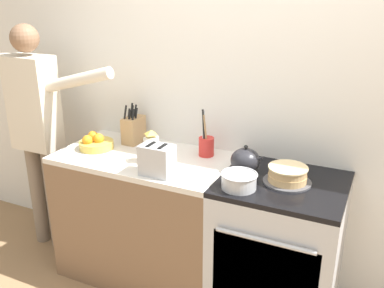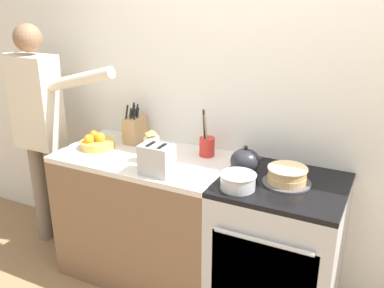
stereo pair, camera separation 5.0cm
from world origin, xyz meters
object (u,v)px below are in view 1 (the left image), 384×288
(knife_block, at_px, (134,129))
(fruit_bowl, at_px, (96,143))
(person_baker, at_px, (37,121))
(mixing_bowl, at_px, (239,181))
(tea_kettle, at_px, (246,161))
(toaster, at_px, (157,160))
(stove_range, at_px, (278,249))
(layer_cake, at_px, (288,175))
(milk_carton, at_px, (151,147))
(utensil_crock, at_px, (206,145))

(knife_block, xyz_separation_m, fruit_bowl, (-0.17, -0.21, -0.06))
(knife_block, distance_m, person_baker, 0.73)
(mixing_bowl, bearing_deg, tea_kettle, 99.48)
(toaster, relative_size, person_baker, 0.12)
(stove_range, height_order, fruit_bowl, fruit_bowl)
(layer_cake, bearing_deg, person_baker, -179.69)
(knife_block, distance_m, milk_carton, 0.39)
(tea_kettle, height_order, toaster, toaster)
(stove_range, distance_m, knife_block, 1.25)
(stove_range, xyz_separation_m, tea_kettle, (-0.24, 0.03, 0.52))
(fruit_bowl, relative_size, toaster, 1.12)
(mixing_bowl, xyz_separation_m, utensil_crock, (-0.35, 0.36, 0.03))
(tea_kettle, distance_m, milk_carton, 0.59)
(layer_cake, relative_size, fruit_bowl, 1.17)
(layer_cake, xyz_separation_m, fruit_bowl, (-1.31, -0.02, -0.01))
(fruit_bowl, bearing_deg, layer_cake, 1.06)
(tea_kettle, height_order, utensil_crock, utensil_crock)
(mixing_bowl, bearing_deg, fruit_bowl, 171.68)
(milk_carton, bearing_deg, tea_kettle, 10.06)
(tea_kettle, relative_size, knife_block, 0.78)
(layer_cake, height_order, tea_kettle, tea_kettle)
(fruit_bowl, height_order, toaster, toaster)
(tea_kettle, xyz_separation_m, knife_block, (-0.88, 0.16, 0.02))
(layer_cake, height_order, fruit_bowl, fruit_bowl)
(mixing_bowl, bearing_deg, knife_block, 157.86)
(mixing_bowl, distance_m, utensil_crock, 0.50)
(layer_cake, bearing_deg, utensil_crock, 162.79)
(knife_block, height_order, person_baker, person_baker)
(tea_kettle, distance_m, person_baker, 1.58)
(mixing_bowl, xyz_separation_m, person_baker, (-1.61, 0.17, 0.08))
(mixing_bowl, bearing_deg, layer_cake, 39.27)
(stove_range, height_order, milk_carton, milk_carton)
(layer_cake, distance_m, utensil_crock, 0.60)
(toaster, bearing_deg, knife_block, 136.04)
(layer_cake, distance_m, mixing_bowl, 0.29)
(fruit_bowl, bearing_deg, tea_kettle, 3.10)
(utensil_crock, xyz_separation_m, person_baker, (-1.26, -0.19, 0.05))
(tea_kettle, xyz_separation_m, utensil_crock, (-0.32, 0.15, -0.00))
(layer_cake, xyz_separation_m, utensil_crock, (-0.58, 0.18, 0.02))
(utensil_crock, bearing_deg, toaster, -109.59)
(toaster, bearing_deg, stove_range, 17.05)
(toaster, height_order, milk_carton, milk_carton)
(stove_range, distance_m, tea_kettle, 0.58)
(utensil_crock, xyz_separation_m, fruit_bowl, (-0.73, -0.20, -0.03))
(utensil_crock, height_order, fruit_bowl, utensil_crock)
(tea_kettle, height_order, person_baker, person_baker)
(mixing_bowl, height_order, utensil_crock, utensil_crock)
(layer_cake, relative_size, mixing_bowl, 1.34)
(layer_cake, relative_size, milk_carton, 1.27)
(stove_range, xyz_separation_m, person_baker, (-1.81, -0.01, 0.57))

